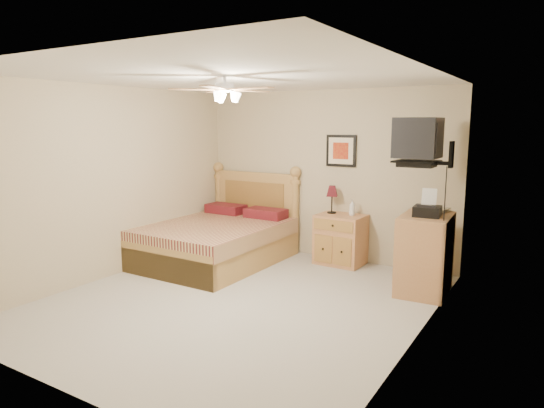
# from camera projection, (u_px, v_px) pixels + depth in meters

# --- Properties ---
(floor) EXTENTS (4.50, 4.50, 0.00)m
(floor) POSITION_uv_depth(u_px,v_px,m) (238.00, 301.00, 5.56)
(floor) COLOR #ABA59A
(floor) RESTS_ON ground
(ceiling) EXTENTS (4.00, 4.50, 0.04)m
(ceiling) POSITION_uv_depth(u_px,v_px,m) (236.00, 77.00, 5.15)
(ceiling) COLOR white
(ceiling) RESTS_ON ground
(wall_back) EXTENTS (4.00, 0.04, 2.50)m
(wall_back) POSITION_uv_depth(u_px,v_px,m) (324.00, 175.00, 7.25)
(wall_back) COLOR #BDAD8B
(wall_back) RESTS_ON ground
(wall_front) EXTENTS (4.00, 0.04, 2.50)m
(wall_front) POSITION_uv_depth(u_px,v_px,m) (54.00, 232.00, 3.46)
(wall_front) COLOR #BDAD8B
(wall_front) RESTS_ON ground
(wall_left) EXTENTS (0.04, 4.50, 2.50)m
(wall_left) POSITION_uv_depth(u_px,v_px,m) (113.00, 182.00, 6.38)
(wall_left) COLOR #BDAD8B
(wall_left) RESTS_ON ground
(wall_right) EXTENTS (0.04, 4.50, 2.50)m
(wall_right) POSITION_uv_depth(u_px,v_px,m) (420.00, 210.00, 4.33)
(wall_right) COLOR #BDAD8B
(wall_right) RESTS_ON ground
(bed) EXTENTS (1.63, 2.13, 1.37)m
(bed) POSITION_uv_depth(u_px,v_px,m) (215.00, 216.00, 7.01)
(bed) COLOR #B58B4A
(bed) RESTS_ON ground
(nightstand) EXTENTS (0.68, 0.52, 0.72)m
(nightstand) POSITION_uv_depth(u_px,v_px,m) (341.00, 239.00, 6.99)
(nightstand) COLOR #AE7142
(nightstand) RESTS_ON ground
(table_lamp) EXTENTS (0.29, 0.29, 0.40)m
(table_lamp) POSITION_uv_depth(u_px,v_px,m) (332.00, 199.00, 7.04)
(table_lamp) COLOR #4F0D14
(table_lamp) RESTS_ON nightstand
(lotion_bottle) EXTENTS (0.11, 0.11, 0.23)m
(lotion_bottle) POSITION_uv_depth(u_px,v_px,m) (352.00, 208.00, 6.88)
(lotion_bottle) COLOR white
(lotion_bottle) RESTS_ON nightstand
(framed_picture) EXTENTS (0.46, 0.04, 0.46)m
(framed_picture) POSITION_uv_depth(u_px,v_px,m) (341.00, 151.00, 7.03)
(framed_picture) COLOR black
(framed_picture) RESTS_ON wall_back
(dresser) EXTENTS (0.60, 0.83, 0.95)m
(dresser) POSITION_uv_depth(u_px,v_px,m) (425.00, 254.00, 5.79)
(dresser) COLOR #AA6D44
(dresser) RESTS_ON ground
(fax_machine) EXTENTS (0.33, 0.34, 0.32)m
(fax_machine) POSITION_uv_depth(u_px,v_px,m) (428.00, 203.00, 5.61)
(fax_machine) COLOR black
(fax_machine) RESTS_ON dresser
(magazine_lower) EXTENTS (0.27, 0.31, 0.02)m
(magazine_lower) POSITION_uv_depth(u_px,v_px,m) (432.00, 210.00, 5.99)
(magazine_lower) COLOR tan
(magazine_lower) RESTS_ON dresser
(magazine_upper) EXTENTS (0.21, 0.26, 0.02)m
(magazine_upper) POSITION_uv_depth(u_px,v_px,m) (434.00, 208.00, 5.98)
(magazine_upper) COLOR gray
(magazine_upper) RESTS_ON magazine_lower
(wall_tv) EXTENTS (0.56, 0.46, 0.58)m
(wall_tv) POSITION_uv_depth(u_px,v_px,m) (431.00, 142.00, 5.49)
(wall_tv) COLOR black
(wall_tv) RESTS_ON wall_right
(ceiling_fan) EXTENTS (1.14, 1.14, 0.28)m
(ceiling_fan) POSITION_uv_depth(u_px,v_px,m) (225.00, 89.00, 5.00)
(ceiling_fan) COLOR silver
(ceiling_fan) RESTS_ON ceiling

